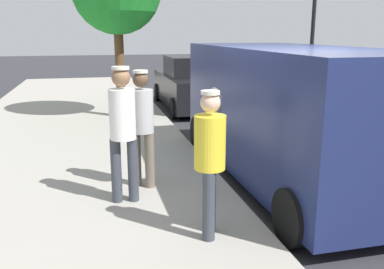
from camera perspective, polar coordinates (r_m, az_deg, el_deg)
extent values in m
plane|color=#2D2D33|center=(6.59, 13.71, -7.59)|extent=(80.00, 80.00, 0.00)
cube|color=#9E998E|center=(5.92, -18.51, -9.67)|extent=(5.00, 32.00, 0.15)
cylinder|color=gray|center=(5.66, 2.96, -3.02)|extent=(0.07, 0.07, 1.15)
cube|color=#4C4C51|center=(5.49, 3.05, 4.13)|extent=(0.14, 0.18, 0.28)
sphere|color=#47474C|center=(5.47, 3.07, 5.88)|extent=(0.12, 0.12, 0.12)
cylinder|color=#383D47|center=(5.60, -10.39, -4.94)|extent=(0.14, 0.14, 0.87)
cylinder|color=#383D47|center=(5.60, -8.13, -4.86)|extent=(0.14, 0.14, 0.87)
cylinder|color=white|center=(5.40, -9.58, 2.76)|extent=(0.34, 0.34, 0.65)
sphere|color=#8C6647|center=(5.33, -9.78, 7.76)|extent=(0.24, 0.24, 0.24)
cylinder|color=silver|center=(5.32, -9.84, 9.02)|extent=(0.22, 0.22, 0.04)
cylinder|color=#726656|center=(6.16, -7.69, -3.32)|extent=(0.14, 0.14, 0.82)
cylinder|color=#726656|center=(6.06, -5.85, -3.55)|extent=(0.14, 0.14, 0.82)
cylinder|color=#B7B7B7|center=(5.93, -6.97, 3.21)|extent=(0.34, 0.34, 0.62)
sphere|color=brown|center=(5.87, -7.10, 7.52)|extent=(0.22, 0.22, 0.22)
cylinder|color=silver|center=(5.85, -7.13, 8.61)|extent=(0.21, 0.21, 0.04)
cylinder|color=#383D47|center=(4.55, 2.32, -9.85)|extent=(0.14, 0.14, 0.78)
cylinder|color=#383D47|center=(4.75, 2.45, -8.78)|extent=(0.14, 0.14, 0.78)
cylinder|color=yellow|center=(4.42, 2.48, -1.10)|extent=(0.34, 0.34, 0.59)
sphere|color=beige|center=(4.33, 2.54, 4.41)|extent=(0.21, 0.21, 0.21)
cylinder|color=silver|center=(4.31, 2.55, 5.80)|extent=(0.20, 0.20, 0.04)
cube|color=navy|center=(6.82, 13.30, 3.37)|extent=(2.04, 5.22, 1.96)
cube|color=black|center=(8.99, 6.28, 8.67)|extent=(1.84, 0.10, 0.88)
cylinder|color=black|center=(8.53, 0.99, 0.14)|extent=(0.23, 0.68, 0.68)
cylinder|color=black|center=(9.19, 12.51, 0.82)|extent=(0.23, 0.68, 0.68)
cylinder|color=black|center=(4.90, 13.73, -11.04)|extent=(0.23, 0.68, 0.68)
cube|color=black|center=(13.29, 0.01, 6.31)|extent=(1.89, 4.43, 0.89)
cube|color=black|center=(13.00, 0.22, 9.43)|extent=(1.63, 2.01, 0.60)
cylinder|color=black|center=(14.79, -4.66, 5.84)|extent=(0.23, 0.60, 0.60)
cylinder|color=black|center=(15.13, 1.84, 6.06)|extent=(0.23, 0.60, 0.60)
cylinder|color=black|center=(11.58, -2.37, 3.61)|extent=(0.23, 0.60, 0.60)
cylinder|color=black|center=(12.00, 5.76, 3.92)|extent=(0.23, 0.60, 0.60)
cylinder|color=black|center=(17.75, 16.34, 14.13)|extent=(0.16, 0.16, 5.20)
cylinder|color=brown|center=(11.21, -9.89, 8.73)|extent=(0.24, 0.24, 2.49)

